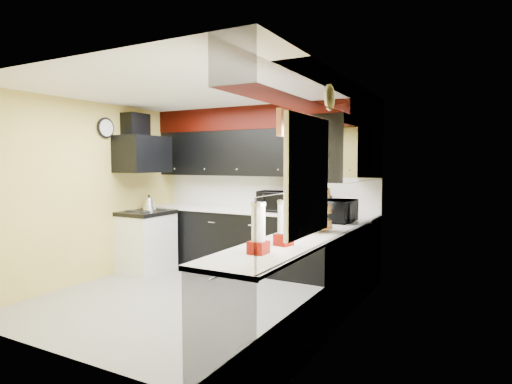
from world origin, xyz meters
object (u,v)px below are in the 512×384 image
utensil_crock (300,208)px  knife_block (327,205)px  toaster_oven (276,201)px  kettle (149,204)px  microwave (339,211)px

utensil_crock → knife_block: size_ratio=0.59×
utensil_crock → toaster_oven: bearing=-172.3°
utensil_crock → knife_block: bearing=7.5°
toaster_oven → kettle: bearing=-171.0°
utensil_crock → kettle: kettle is taller
microwave → kettle: size_ratio=2.34×
toaster_oven → utensil_crock: (0.35, 0.05, -0.08)m
microwave → kettle: microwave is taller
utensil_crock → knife_block: knife_block is taller
utensil_crock → knife_block: 0.39m
microwave → utensil_crock: (-0.79, 0.67, -0.06)m
utensil_crock → knife_block: (0.39, 0.05, 0.05)m
microwave → utensil_crock: microwave is taller
toaster_oven → microwave: (1.14, -0.62, -0.02)m
toaster_oven → kettle: (-1.95, -0.55, -0.08)m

